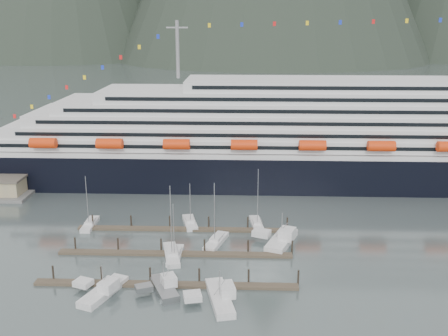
{
  "coord_description": "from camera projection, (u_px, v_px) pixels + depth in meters",
  "views": [
    {
      "loc": [
        8.83,
        -94.99,
        46.63
      ],
      "look_at": [
        4.34,
        22.0,
        13.2
      ],
      "focal_mm": 42.0,
      "sensor_mm": 36.0,
      "label": 1
    }
  ],
  "objects": [
    {
      "name": "sailboat_g",
      "position": [
        257.0,
        224.0,
        122.18
      ],
      "size": [
        3.53,
        9.77,
        14.52
      ],
      "rotation": [
        0.0,
        0.0,
        1.69
      ],
      "color": "silver",
      "rests_on": "ground"
    },
    {
      "name": "trawler_a",
      "position": [
        103.0,
        290.0,
        91.7
      ],
      "size": [
        9.3,
        11.66,
        6.16
      ],
      "rotation": [
        0.0,
        0.0,
        1.21
      ],
      "color": "silver",
      "rests_on": "ground"
    },
    {
      "name": "sailboat_d",
      "position": [
        171.0,
        255.0,
        106.33
      ],
      "size": [
        4.95,
        11.22,
        15.99
      ],
      "rotation": [
        0.0,
        0.0,
        1.8
      ],
      "color": "silver",
      "rests_on": "ground"
    },
    {
      "name": "dock_far",
      "position": [
        183.0,
        229.0,
        119.92
      ],
      "size": [
        48.18,
        2.28,
        3.2
      ],
      "color": "#493D2F",
      "rests_on": "ground"
    },
    {
      "name": "dock_mid",
      "position": [
        175.0,
        253.0,
        107.43
      ],
      "size": [
        48.18,
        2.28,
        3.2
      ],
      "color": "#493D2F",
      "rests_on": "ground"
    },
    {
      "name": "ground",
      "position": [
        198.0,
        262.0,
        104.4
      ],
      "size": [
        1600.0,
        1600.0,
        0.0
      ],
      "primitive_type": "plane",
      "color": "#4A5756",
      "rests_on": "ground"
    },
    {
      "name": "trawler_e",
      "position": [
        281.0,
        240.0,
        112.36
      ],
      "size": [
        10.43,
        12.59,
        7.82
      ],
      "rotation": [
        0.0,
        0.0,
        1.2
      ],
      "color": "silver",
      "rests_on": "ground"
    },
    {
      "name": "trawler_b",
      "position": [
        163.0,
        287.0,
        92.77
      ],
      "size": [
        8.36,
        9.89,
        6.09
      ],
      "rotation": [
        0.0,
        0.0,
        1.99
      ],
      "color": "gray",
      "rests_on": "ground"
    },
    {
      "name": "sailboat_f",
      "position": [
        190.0,
        223.0,
        123.03
      ],
      "size": [
        4.61,
        9.33,
        10.86
      ],
      "rotation": [
        0.0,
        0.0,
        1.81
      ],
      "color": "silver",
      "rests_on": "ground"
    },
    {
      "name": "sailboat_c",
      "position": [
        216.0,
        242.0,
        112.62
      ],
      "size": [
        5.33,
        10.05,
        14.47
      ],
      "rotation": [
        0.0,
        0.0,
        1.28
      ],
      "color": "silver",
      "rests_on": "ground"
    },
    {
      "name": "sailboat_e",
      "position": [
        90.0,
        224.0,
        122.17
      ],
      "size": [
        2.55,
        9.12,
        12.84
      ],
      "rotation": [
        0.0,
        0.0,
        1.59
      ],
      "color": "silver",
      "rests_on": "ground"
    },
    {
      "name": "sailboat_b",
      "position": [
        175.0,
        256.0,
        106.07
      ],
      "size": [
        2.57,
        9.25,
        12.27
      ],
      "rotation": [
        0.0,
        0.0,
        1.55
      ],
      "color": "silver",
      "rests_on": "ground"
    },
    {
      "name": "trawler_c",
      "position": [
        219.0,
        297.0,
        89.54
      ],
      "size": [
        9.28,
        12.77,
        6.28
      ],
      "rotation": [
        0.0,
        0.0,
        1.8
      ],
      "color": "silver",
      "rests_on": "ground"
    },
    {
      "name": "dock_near",
      "position": [
        166.0,
        284.0,
        94.94
      ],
      "size": [
        48.18,
        2.28,
        3.2
      ],
      "color": "#493D2F",
      "rests_on": "ground"
    },
    {
      "name": "cruise_ship",
      "position": [
        316.0,
        142.0,
        152.78
      ],
      "size": [
        210.0,
        30.4,
        50.3
      ],
      "color": "black",
      "rests_on": "ground"
    }
  ]
}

